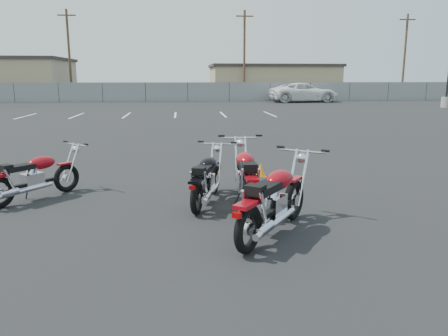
{
  "coord_description": "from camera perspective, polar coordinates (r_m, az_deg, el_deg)",
  "views": [
    {
      "loc": [
        -0.57,
        -7.49,
        2.36
      ],
      "look_at": [
        0.2,
        0.6,
        0.65
      ],
      "focal_mm": 35.0,
      "sensor_mm": 36.0,
      "label": 1
    }
  ],
  "objects": [
    {
      "name": "ground",
      "position": [
        7.88,
        -1.04,
        -5.56
      ],
      "size": [
        120.0,
        120.0,
        0.0
      ],
      "primitive_type": "plane",
      "color": "black",
      "rests_on": "ground"
    },
    {
      "name": "utility_pole_b",
      "position": [
        48.9,
        -19.57,
        13.95
      ],
      "size": [
        1.8,
        0.24,
        9.0
      ],
      "color": "#493222",
      "rests_on": "ground"
    },
    {
      "name": "motorcycle_front_red",
      "position": [
        9.2,
        -23.53,
        -1.03
      ],
      "size": [
        1.65,
        1.82,
        1.02
      ],
      "color": "black",
      "rests_on": "ground"
    },
    {
      "name": "parking_line_stripes",
      "position": [
        27.66,
        -9.51,
        6.83
      ],
      "size": [
        15.12,
        4.0,
        0.01
      ],
      "color": "silver",
      "rests_on": "ground"
    },
    {
      "name": "motorcycle_third_red",
      "position": [
        8.13,
        2.97,
        -1.14
      ],
      "size": [
        0.92,
        2.39,
        1.17
      ],
      "color": "black",
      "rests_on": "ground"
    },
    {
      "name": "tan_building_east",
      "position": [
        52.57,
        6.26,
        11.27
      ],
      "size": [
        14.4,
        9.4,
        3.7
      ],
      "color": "tan",
      "rests_on": "ground"
    },
    {
      "name": "white_van",
      "position": [
        42.04,
        10.4,
        10.38
      ],
      "size": [
        3.5,
        7.56,
        2.79
      ],
      "primitive_type": "imported",
      "rotation": [
        0.0,
        0.0,
        1.65
      ],
      "color": "white",
      "rests_on": "ground"
    },
    {
      "name": "utility_pole_c",
      "position": [
        47.01,
        2.67,
        14.71
      ],
      "size": [
        1.8,
        0.24,
        9.0
      ],
      "color": "#493222",
      "rests_on": "ground"
    },
    {
      "name": "utility_pole_d",
      "position": [
        53.53,
        22.53,
        13.5
      ],
      "size": [
        1.8,
        0.24,
        9.0
      ],
      "color": "#493222",
      "rests_on": "ground"
    },
    {
      "name": "motorcycle_rear_red",
      "position": [
        6.59,
        6.56,
        -4.26
      ],
      "size": [
        1.8,
        2.2,
        1.18
      ],
      "color": "black",
      "rests_on": "ground"
    },
    {
      "name": "motorcycle_second_black",
      "position": [
        8.22,
        -2.28,
        -1.4
      ],
      "size": [
        1.04,
        2.11,
        1.04
      ],
      "color": "black",
      "rests_on": "ground"
    },
    {
      "name": "training_cone_near",
      "position": [
        10.53,
        4.8,
        -0.23
      ],
      "size": [
        0.27,
        0.27,
        0.32
      ],
      "color": "orange",
      "rests_on": "ground"
    },
    {
      "name": "chainlink_fence",
      "position": [
        42.52,
        -4.76,
        9.88
      ],
      "size": [
        80.06,
        0.06,
        1.8
      ],
      "color": "slate",
      "rests_on": "ground"
    }
  ]
}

